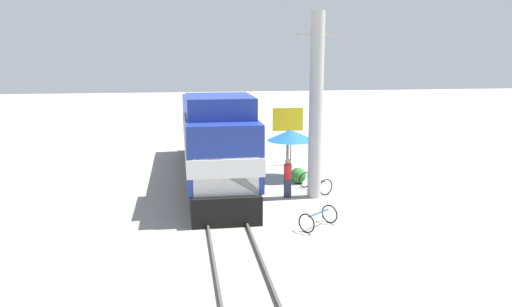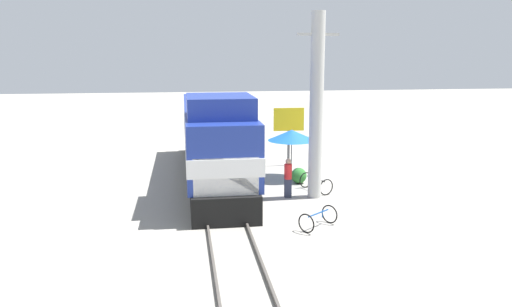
{
  "view_description": "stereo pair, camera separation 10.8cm",
  "coord_description": "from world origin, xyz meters",
  "px_view_note": "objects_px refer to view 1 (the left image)",
  "views": [
    {
      "loc": [
        -1.6,
        -22.01,
        6.29
      ],
      "look_at": [
        1.2,
        -3.74,
        2.55
      ],
      "focal_mm": 35.0,
      "sensor_mm": 36.0,
      "label": 1
    },
    {
      "loc": [
        -1.49,
        -22.03,
        6.29
      ],
      "look_at": [
        1.2,
        -3.74,
        2.55
      ],
      "focal_mm": 35.0,
      "sensor_mm": 36.0,
      "label": 2
    }
  ],
  "objects_px": {
    "billboard_sign": "(288,123)",
    "person_bystander": "(288,176)",
    "utility_pole": "(316,106)",
    "bicycle": "(315,183)",
    "locomotive": "(213,141)",
    "bicycle_spare": "(318,218)",
    "vendor_umbrella": "(291,135)"
  },
  "relations": [
    {
      "from": "billboard_sign",
      "to": "bicycle",
      "type": "relative_size",
      "value": 1.89
    },
    {
      "from": "vendor_umbrella",
      "to": "person_bystander",
      "type": "bearing_deg",
      "value": -104.76
    },
    {
      "from": "locomotive",
      "to": "bicycle",
      "type": "relative_size",
      "value": 8.74
    },
    {
      "from": "billboard_sign",
      "to": "bicycle_spare",
      "type": "xyz_separation_m",
      "value": [
        -1.07,
        -10.28,
        -2.05
      ]
    },
    {
      "from": "bicycle",
      "to": "locomotive",
      "type": "bearing_deg",
      "value": 124.7
    },
    {
      "from": "locomotive",
      "to": "bicycle",
      "type": "bearing_deg",
      "value": -32.56
    },
    {
      "from": "billboard_sign",
      "to": "bicycle_spare",
      "type": "bearing_deg",
      "value": -95.94
    },
    {
      "from": "bicycle",
      "to": "bicycle_spare",
      "type": "height_order",
      "value": "bicycle"
    },
    {
      "from": "locomotive",
      "to": "person_bystander",
      "type": "distance_m",
      "value": 4.82
    },
    {
      "from": "billboard_sign",
      "to": "vendor_umbrella",
      "type": "bearing_deg",
      "value": -99.22
    },
    {
      "from": "billboard_sign",
      "to": "bicycle_spare",
      "type": "distance_m",
      "value": 10.53
    },
    {
      "from": "billboard_sign",
      "to": "person_bystander",
      "type": "relative_size",
      "value": 1.87
    },
    {
      "from": "locomotive",
      "to": "utility_pole",
      "type": "distance_m",
      "value": 5.95
    },
    {
      "from": "person_bystander",
      "to": "bicycle_spare",
      "type": "relative_size",
      "value": 1.1
    },
    {
      "from": "person_bystander",
      "to": "bicycle_spare",
      "type": "xyz_separation_m",
      "value": [
        0.28,
        -4.02,
        -0.59
      ]
    },
    {
      "from": "locomotive",
      "to": "billboard_sign",
      "type": "bearing_deg",
      "value": 31.15
    },
    {
      "from": "billboard_sign",
      "to": "locomotive",
      "type": "bearing_deg",
      "value": -148.85
    },
    {
      "from": "utility_pole",
      "to": "billboard_sign",
      "type": "xyz_separation_m",
      "value": [
        0.16,
        6.34,
        -1.62
      ]
    },
    {
      "from": "locomotive",
      "to": "bicycle",
      "type": "distance_m",
      "value": 5.56
    },
    {
      "from": "vendor_umbrella",
      "to": "bicycle_spare",
      "type": "distance_m",
      "value": 7.58
    },
    {
      "from": "person_bystander",
      "to": "bicycle",
      "type": "distance_m",
      "value": 1.76
    },
    {
      "from": "locomotive",
      "to": "bicycle_spare",
      "type": "height_order",
      "value": "locomotive"
    },
    {
      "from": "bicycle",
      "to": "bicycle_spare",
      "type": "relative_size",
      "value": 1.09
    },
    {
      "from": "utility_pole",
      "to": "billboard_sign",
      "type": "height_order",
      "value": "utility_pole"
    },
    {
      "from": "utility_pole",
      "to": "bicycle",
      "type": "xyz_separation_m",
      "value": [
        0.3,
        0.85,
        -3.65
      ]
    },
    {
      "from": "billboard_sign",
      "to": "utility_pole",
      "type": "bearing_deg",
      "value": -91.49
    },
    {
      "from": "person_bystander",
      "to": "utility_pole",
      "type": "bearing_deg",
      "value": -4.27
    },
    {
      "from": "vendor_umbrella",
      "to": "billboard_sign",
      "type": "distance_m",
      "value": 3.0
    },
    {
      "from": "utility_pole",
      "to": "bicycle",
      "type": "relative_size",
      "value": 4.6
    },
    {
      "from": "bicycle",
      "to": "bicycle_spare",
      "type": "distance_m",
      "value": 4.93
    },
    {
      "from": "locomotive",
      "to": "person_bystander",
      "type": "xyz_separation_m",
      "value": [
        3.0,
        -3.62,
        -1.05
      ]
    },
    {
      "from": "locomotive",
      "to": "bicycle_spare",
      "type": "xyz_separation_m",
      "value": [
        3.28,
        -7.65,
        -1.64
      ]
    }
  ]
}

